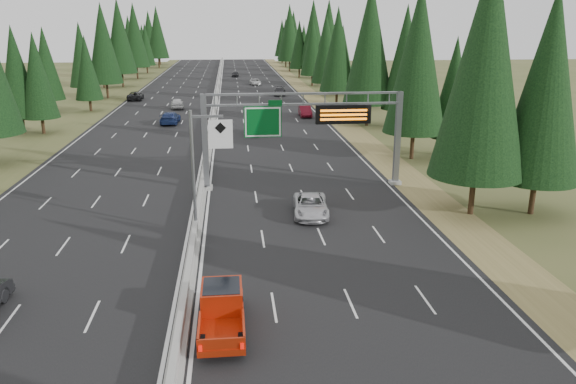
% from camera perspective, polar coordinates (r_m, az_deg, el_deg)
% --- Properties ---
extents(road, '(32.00, 260.00, 0.08)m').
position_cam_1_polar(road, '(90.67, -7.45, 8.29)').
color(road, black).
rests_on(road, ground).
extents(shoulder_right, '(3.60, 260.00, 0.06)m').
position_cam_1_polar(shoulder_right, '(91.93, 3.83, 8.50)').
color(shoulder_right, olive).
rests_on(shoulder_right, ground).
extents(shoulder_left, '(3.60, 260.00, 0.06)m').
position_cam_1_polar(shoulder_left, '(92.87, -18.59, 7.75)').
color(shoulder_left, '#465125').
rests_on(shoulder_left, ground).
extents(median_barrier, '(0.70, 260.00, 0.85)m').
position_cam_1_polar(median_barrier, '(90.62, -7.46, 8.52)').
color(median_barrier, gray).
rests_on(median_barrier, road).
extents(sign_gantry, '(16.75, 0.98, 7.80)m').
position_cam_1_polar(sign_gantry, '(45.72, 2.36, 6.80)').
color(sign_gantry, slate).
rests_on(sign_gantry, road).
extents(hov_sign_pole, '(2.80, 0.50, 8.00)m').
position_cam_1_polar(hov_sign_pole, '(35.71, -8.71, 2.89)').
color(hov_sign_pole, slate).
rests_on(hov_sign_pole, road).
extents(tree_row_right, '(11.95, 238.65, 18.92)m').
position_cam_1_polar(tree_row_right, '(90.59, 6.92, 14.27)').
color(tree_row_right, black).
rests_on(tree_row_right, ground).
extents(tree_row_left, '(12.26, 239.15, 18.98)m').
position_cam_1_polar(tree_row_left, '(85.38, -23.02, 12.95)').
color(tree_row_left, black).
rests_on(tree_row_left, ground).
extents(silver_minivan, '(2.81, 5.33, 1.43)m').
position_cam_1_polar(silver_minivan, '(39.77, 2.31, -1.38)').
color(silver_minivan, '#BCBBC0').
rests_on(silver_minivan, road).
extents(red_pickup, '(1.94, 5.42, 1.77)m').
position_cam_1_polar(red_pickup, '(25.75, -6.73, -11.39)').
color(red_pickup, black).
rests_on(red_pickup, road).
extents(car_ahead_green, '(1.89, 4.35, 1.46)m').
position_cam_1_polar(car_ahead_green, '(69.49, -3.63, 6.48)').
color(car_ahead_green, '#135434').
rests_on(car_ahead_green, road).
extents(car_ahead_dkred, '(1.71, 4.69, 1.54)m').
position_cam_1_polar(car_ahead_dkred, '(82.97, 1.75, 8.20)').
color(car_ahead_dkred, '#5A0C19').
rests_on(car_ahead_dkred, road).
extents(car_ahead_dkgrey, '(2.69, 5.49, 1.54)m').
position_cam_1_polar(car_ahead_dkgrey, '(107.74, -0.84, 10.18)').
color(car_ahead_dkgrey, black).
rests_on(car_ahead_dkgrey, road).
extents(car_ahead_white, '(2.55, 4.83, 1.29)m').
position_cam_1_polar(car_ahead_white, '(127.14, -3.33, 11.11)').
color(car_ahead_white, silver).
rests_on(car_ahead_white, road).
extents(car_ahead_far, '(1.96, 4.09, 1.35)m').
position_cam_1_polar(car_ahead_far, '(147.17, -5.37, 11.84)').
color(car_ahead_far, black).
rests_on(car_ahead_far, road).
extents(car_onc_blue, '(2.52, 5.69, 1.62)m').
position_cam_1_polar(car_onc_blue, '(78.46, -11.88, 7.40)').
color(car_onc_blue, navy).
rests_on(car_onc_blue, road).
extents(car_onc_white, '(2.37, 4.95, 1.63)m').
position_cam_1_polar(car_onc_white, '(92.67, -11.19, 8.83)').
color(car_onc_white, silver).
rests_on(car_onc_white, road).
extents(car_onc_far, '(2.71, 5.53, 1.51)m').
position_cam_1_polar(car_onc_far, '(104.85, -15.25, 9.42)').
color(car_onc_far, black).
rests_on(car_onc_far, road).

